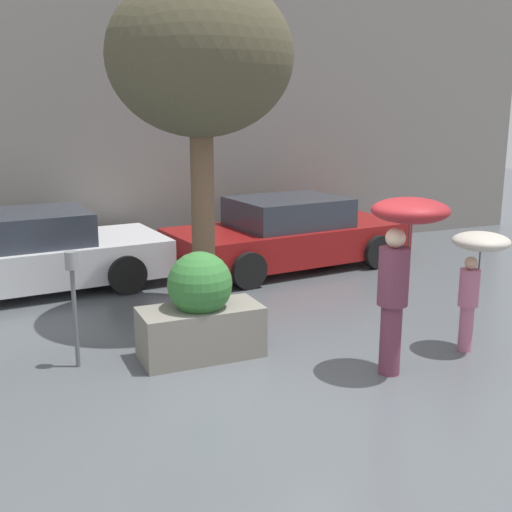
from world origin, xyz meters
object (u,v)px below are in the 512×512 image
at_px(planter_box, 200,312).
at_px(person_child, 477,260).
at_px(parked_car_far, 288,235).
at_px(parking_meter, 73,285).
at_px(person_adult, 403,246).
at_px(parked_car_near, 24,255).
at_px(street_tree, 200,60).

height_order(planter_box, person_child, person_child).
distance_m(parked_car_far, parking_meter, 5.32).
relative_size(person_child, parking_meter, 1.08).
bearing_deg(person_adult, planter_box, 158.60).
distance_m(person_adult, parked_car_near, 6.19).
xyz_separation_m(person_child, parking_meter, (-4.42, 1.37, -0.16)).
bearing_deg(person_child, person_adult, -157.46).
xyz_separation_m(person_adult, parked_car_near, (-3.51, 5.03, -0.86)).
xyz_separation_m(planter_box, parked_car_near, (-1.68, 3.71, 0.03)).
xyz_separation_m(person_adult, parking_meter, (-3.21, 1.58, -0.48)).
distance_m(planter_box, parking_meter, 1.46).
distance_m(person_child, parking_meter, 4.63).
height_order(person_child, street_tree, street_tree).
bearing_deg(person_adult, street_tree, 130.73).
distance_m(parked_car_far, street_tree, 4.27).
xyz_separation_m(planter_box, parked_car_far, (2.85, 3.48, 0.03)).
height_order(planter_box, person_adult, person_adult).
relative_size(parked_car_far, parking_meter, 3.35).
distance_m(parked_car_near, parked_car_far, 4.53).
height_order(person_child, parking_meter, person_child).
relative_size(parked_car_near, parking_meter, 3.41).
bearing_deg(planter_box, parking_meter, 169.11).
bearing_deg(person_child, parking_meter, 175.63).
relative_size(person_child, parked_car_near, 0.32).
bearing_deg(parking_meter, parked_car_near, 94.97).
bearing_deg(person_child, parked_car_far, 105.35).
xyz_separation_m(parked_car_near, street_tree, (2.19, -2.37, 2.86)).
distance_m(planter_box, person_child, 3.29).
height_order(planter_box, parking_meter, parking_meter).
distance_m(planter_box, parked_car_near, 4.07).
bearing_deg(parking_meter, parked_car_far, 37.31).
distance_m(person_child, parked_car_far, 4.62).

